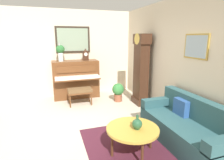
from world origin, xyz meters
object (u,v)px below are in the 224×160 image
at_px(green_jug, 137,124).
at_px(potted_plant, 118,91).
at_px(grandfather_clock, 141,72).
at_px(flower_vase, 60,51).
at_px(couch, 187,127).
at_px(piano_bench, 80,91).
at_px(mantel_clock, 86,55).
at_px(coffee_table, 133,130).
at_px(piano, 76,79).

relative_size(green_jug, potted_plant, 0.43).
bearing_deg(green_jug, grandfather_clock, 151.54).
bearing_deg(green_jug, flower_vase, -163.97).
height_order(couch, flower_vase, flower_vase).
height_order(piano_bench, mantel_clock, mantel_clock).
xyz_separation_m(grandfather_clock, coffee_table, (2.09, -1.21, -0.54)).
distance_m(piano, grandfather_clock, 2.13).
height_order(couch, coffee_table, couch).
xyz_separation_m(grandfather_clock, flower_vase, (-1.24, -2.13, 0.55)).
bearing_deg(piano_bench, grandfather_clock, 74.27).
relative_size(piano_bench, green_jug, 2.92).
bearing_deg(piano_bench, flower_vase, -150.24).
bearing_deg(potted_plant, green_jug, -13.64).
bearing_deg(couch, piano, -155.30).
bearing_deg(piano, grandfather_clock, 53.91).
height_order(couch, green_jug, couch).
relative_size(piano_bench, couch, 0.37).
distance_m(piano_bench, mantel_clock, 1.27).
bearing_deg(flower_vase, grandfather_clock, 59.87).
bearing_deg(couch, piano_bench, -149.35).
bearing_deg(couch, grandfather_clock, 176.16).
distance_m(piano_bench, potted_plant, 1.16).
xyz_separation_m(couch, green_jug, (-0.00, -1.02, 0.23)).
relative_size(couch, mantel_clock, 5.00).
relative_size(piano_bench, grandfather_clock, 0.34).
distance_m(mantel_clock, potted_plant, 1.57).
bearing_deg(piano_bench, mantel_clock, 156.01).
height_order(grandfather_clock, couch, grandfather_clock).
distance_m(mantel_clock, green_jug, 3.48).
relative_size(grandfather_clock, flower_vase, 3.50).
xyz_separation_m(piano_bench, coffee_table, (2.57, 0.48, 0.01)).
bearing_deg(potted_plant, grandfather_clock, 53.30).
height_order(piano, green_jug, piano).
bearing_deg(couch, potted_plant, -171.10).
bearing_deg(grandfather_clock, green_jug, -28.46).
xyz_separation_m(piano, coffee_table, (3.33, 0.48, -0.19)).
bearing_deg(flower_vase, coffee_table, 15.40).
distance_m(couch, coffee_table, 1.08).
distance_m(couch, green_jug, 1.04).
bearing_deg(couch, green_jug, -90.14).
distance_m(piano_bench, coffee_table, 2.61).
xyz_separation_m(couch, mantel_clock, (-3.38, -1.22, 1.06)).
relative_size(coffee_table, flower_vase, 1.52).
bearing_deg(piano_bench, piano, -179.83).
bearing_deg(green_jug, coffee_table, -133.40).
distance_m(piano_bench, grandfather_clock, 1.85).
bearing_deg(mantel_clock, potted_plant, 44.46).
relative_size(coffee_table, potted_plant, 1.57).
distance_m(piano_bench, couch, 3.05).
xyz_separation_m(coffee_table, flower_vase, (-3.33, -0.92, 1.09)).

